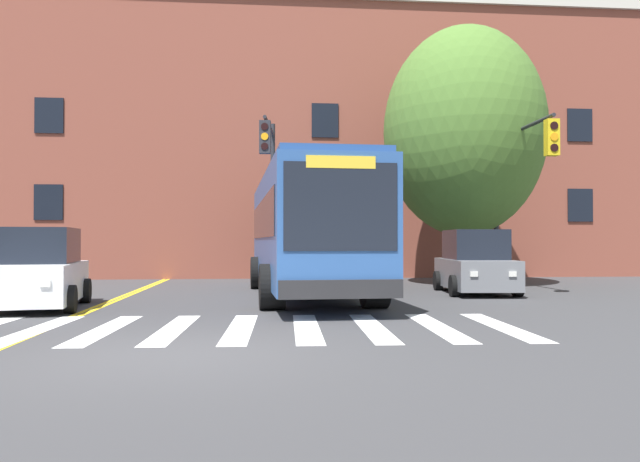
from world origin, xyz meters
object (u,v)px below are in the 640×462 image
(traffic_light_overhead, at_px, (270,172))
(street_tree_curbside_large, at_px, (463,132))
(car_white_near_lane, at_px, (39,272))
(city_bus, at_px, (305,228))
(car_grey_far_lane, at_px, (475,264))
(traffic_light_near_corner, at_px, (517,171))

(traffic_light_overhead, bearing_deg, street_tree_curbside_large, 3.64)
(car_white_near_lane, bearing_deg, city_bus, 24.49)
(car_white_near_lane, distance_m, traffic_light_overhead, 8.58)
(car_white_near_lane, relative_size, car_grey_far_lane, 1.03)
(traffic_light_near_corner, height_order, street_tree_curbside_large, street_tree_curbside_large)
(street_tree_curbside_large, bearing_deg, traffic_light_overhead, -176.36)
(car_white_near_lane, xyz_separation_m, street_tree_curbside_large, (12.06, 6.48, 4.50))
(traffic_light_overhead, height_order, street_tree_curbside_large, street_tree_curbside_large)
(traffic_light_near_corner, bearing_deg, street_tree_curbside_large, 110.75)
(traffic_light_overhead, relative_size, street_tree_curbside_large, 0.63)
(car_grey_far_lane, distance_m, street_tree_curbside_large, 5.71)
(city_bus, relative_size, car_white_near_lane, 2.99)
(traffic_light_overhead, xyz_separation_m, street_tree_curbside_large, (6.75, 0.43, 1.52))
(traffic_light_near_corner, distance_m, street_tree_curbside_large, 3.06)
(car_grey_far_lane, bearing_deg, car_white_near_lane, -164.82)
(city_bus, relative_size, traffic_light_near_corner, 2.13)
(car_grey_far_lane, relative_size, traffic_light_overhead, 0.67)
(car_white_near_lane, bearing_deg, street_tree_curbside_large, 28.26)
(traffic_light_near_corner, distance_m, traffic_light_overhead, 7.93)
(city_bus, relative_size, traffic_light_overhead, 2.07)
(traffic_light_overhead, bearing_deg, traffic_light_near_corner, -14.56)
(car_white_near_lane, distance_m, traffic_light_near_corner, 13.89)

